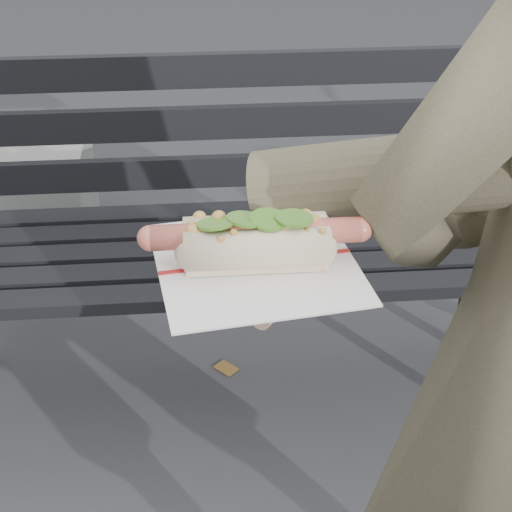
# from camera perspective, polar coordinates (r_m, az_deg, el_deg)

# --- Properties ---
(park_bench) EXTENTS (1.50, 0.44, 0.88)m
(park_bench) POSITION_cam_1_polar(r_m,az_deg,el_deg) (1.87, -2.69, 3.00)
(park_bench) COLOR black
(park_bench) RESTS_ON ground
(held_hotdog) EXTENTS (0.62, 0.30, 0.20)m
(held_hotdog) POSITION_cam_1_polar(r_m,az_deg,el_deg) (0.83, 12.67, 4.73)
(held_hotdog) COLOR #4B4632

